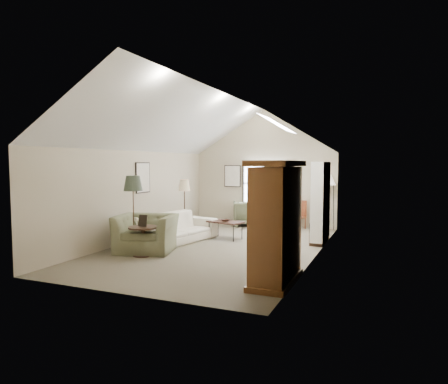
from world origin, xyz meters
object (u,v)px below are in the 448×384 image
at_px(armchair_near, 146,233).
at_px(armchair_far, 247,213).
at_px(armoire, 276,222).
at_px(sofa, 174,228).
at_px(side_table, 143,241).
at_px(coffee_table, 225,230).
at_px(side_chair, 299,215).

relative_size(armchair_near, armchair_far, 1.48).
bearing_deg(armoire, sofa, 145.06).
bearing_deg(side_table, armchair_near, 114.71).
xyz_separation_m(armoire, armchair_near, (-3.62, 1.28, -0.65)).
bearing_deg(coffee_table, armoire, -55.26).
xyz_separation_m(side_table, side_chair, (2.57, 5.18, 0.13)).
bearing_deg(armoire, armchair_far, 113.79).
height_order(armchair_near, armchair_far, armchair_near).
height_order(armoire, armchair_far, armoire).
bearing_deg(sofa, side_chair, -25.20).
distance_m(sofa, coffee_table, 1.52).
height_order(armoire, armchair_near, armoire).
bearing_deg(side_table, side_chair, 63.61).
distance_m(armchair_near, armchair_far, 4.91).
bearing_deg(side_table, armchair_far, 81.95).
bearing_deg(armchair_near, side_chair, 45.63).
distance_m(armoire, side_table, 3.62).
bearing_deg(armchair_far, armoire, 91.93).
bearing_deg(sofa, coffee_table, -35.52).
bearing_deg(sofa, armchair_near, -172.77).
xyz_separation_m(armchair_far, side_table, (-0.74, -5.23, -0.08)).
height_order(sofa, coffee_table, sofa).
height_order(sofa, side_chair, side_chair).
xyz_separation_m(armoire, coffee_table, (-2.42, 3.50, -0.84)).
bearing_deg(armchair_far, coffee_table, 73.95).
distance_m(armchair_far, coffee_table, 2.62).
xyz_separation_m(armoire, side_table, (-3.43, 0.87, -0.76)).
relative_size(armchair_near, side_chair, 1.48).
relative_size(armoire, sofa, 0.81).
height_order(armchair_near, side_table, armchair_near).
bearing_deg(coffee_table, armchair_far, 95.82).
xyz_separation_m(coffee_table, side_table, (-1.01, -2.63, 0.09)).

